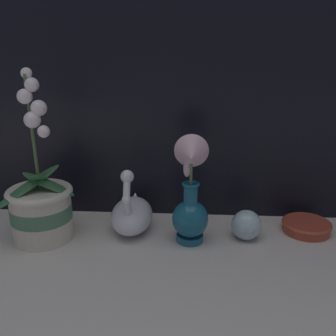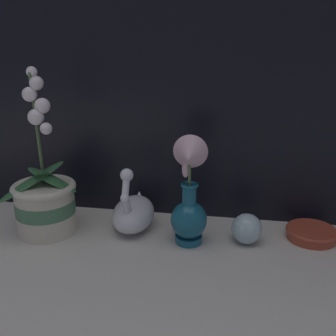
{
  "view_description": "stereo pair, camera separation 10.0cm",
  "coord_description": "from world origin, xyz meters",
  "px_view_note": "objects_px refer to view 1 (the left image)",
  "views": [
    {
      "loc": [
        0.02,
        -0.81,
        0.51
      ],
      "look_at": [
        -0.04,
        0.13,
        0.19
      ],
      "focal_mm": 42.0,
      "sensor_mm": 36.0,
      "label": 1
    },
    {
      "loc": [
        0.12,
        -0.8,
        0.51
      ],
      "look_at": [
        -0.04,
        0.13,
        0.19
      ],
      "focal_mm": 42.0,
      "sensor_mm": 36.0,
      "label": 2
    }
  ],
  "objects_px": {
    "swan_figurine": "(132,213)",
    "amber_dish": "(306,226)",
    "glass_sphere": "(246,225)",
    "blue_vase": "(190,201)",
    "orchid_potted_plant": "(41,205)"
  },
  "relations": [
    {
      "from": "swan_figurine",
      "to": "amber_dish",
      "type": "bearing_deg",
      "value": 2.39
    },
    {
      "from": "glass_sphere",
      "to": "amber_dish",
      "type": "relative_size",
      "value": 0.59
    },
    {
      "from": "glass_sphere",
      "to": "amber_dish",
      "type": "height_order",
      "value": "glass_sphere"
    },
    {
      "from": "blue_vase",
      "to": "glass_sphere",
      "type": "distance_m",
      "value": 0.17
    },
    {
      "from": "amber_dish",
      "to": "swan_figurine",
      "type": "bearing_deg",
      "value": -177.61
    },
    {
      "from": "orchid_potted_plant",
      "to": "amber_dish",
      "type": "bearing_deg",
      "value": 6.21
    },
    {
      "from": "swan_figurine",
      "to": "blue_vase",
      "type": "relative_size",
      "value": 0.68
    },
    {
      "from": "blue_vase",
      "to": "amber_dish",
      "type": "relative_size",
      "value": 2.14
    },
    {
      "from": "blue_vase",
      "to": "glass_sphere",
      "type": "bearing_deg",
      "value": 10.12
    },
    {
      "from": "orchid_potted_plant",
      "to": "blue_vase",
      "type": "height_order",
      "value": "orchid_potted_plant"
    },
    {
      "from": "orchid_potted_plant",
      "to": "amber_dish",
      "type": "relative_size",
      "value": 3.3
    },
    {
      "from": "swan_figurine",
      "to": "amber_dish",
      "type": "height_order",
      "value": "swan_figurine"
    },
    {
      "from": "glass_sphere",
      "to": "amber_dish",
      "type": "xyz_separation_m",
      "value": [
        0.17,
        0.05,
        -0.02
      ]
    },
    {
      "from": "orchid_potted_plant",
      "to": "swan_figurine",
      "type": "bearing_deg",
      "value": 13.98
    },
    {
      "from": "orchid_potted_plant",
      "to": "swan_figurine",
      "type": "relative_size",
      "value": 2.27
    }
  ]
}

